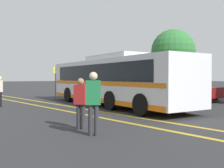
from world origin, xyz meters
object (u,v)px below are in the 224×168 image
transit_bus (112,80)px  parked_car_0 (88,87)px  parked_car_2 (191,90)px  tree_3 (173,51)px  parked_car_1 (132,89)px  pedestrian_2 (81,100)px  pedestrian_1 (93,99)px  bus_stop_sign (56,78)px  pedestrian_0 (0,89)px

transit_bus → parked_car_0: transit_bus is taller
parked_car_2 → tree_3: tree_3 is taller
parked_car_1 → pedestrian_2: bearing=-140.6°
pedestrian_1 → parked_car_2: bearing=59.4°
bus_stop_sign → tree_3: size_ratio=0.41×
tree_3 → pedestrian_1: bearing=-59.8°
parked_car_2 → bus_stop_sign: bearing=130.0°
parked_car_2 → pedestrian_0: bearing=158.7°
pedestrian_0 → pedestrian_1: bearing=0.9°
parked_car_0 → pedestrian_1: pedestrian_1 is taller
pedestrian_0 → pedestrian_2: 8.65m
pedestrian_0 → parked_car_1: bearing=95.3°
transit_bus → parked_car_2: 6.58m
transit_bus → parked_car_2: (1.23, 6.41, -0.80)m
pedestrian_2 → pedestrian_1: bearing=-42.1°
pedestrian_1 → tree_3: (-9.80, 16.86, 3.24)m
transit_bus → tree_3: size_ratio=1.95×
parked_car_0 → pedestrian_0: size_ratio=2.69×
parked_car_2 → pedestrian_2: bearing=-161.0°
pedestrian_0 → parked_car_0: bearing=126.3°
pedestrian_0 → parked_car_2: bearing=69.6°
pedestrian_1 → parked_car_0: bearing=93.8°
parked_car_0 → bus_stop_sign: 7.71m
parked_car_1 → pedestrian_1: pedestrian_1 is taller
bus_stop_sign → tree_3: tree_3 is taller
pedestrian_2 → tree_3: (-8.73, 16.60, 3.36)m
pedestrian_0 → bus_stop_sign: (-3.21, 5.30, 0.64)m
parked_car_2 → parked_car_0: bearing=92.9°
parked_car_0 → tree_3: tree_3 is taller
parked_car_0 → pedestrian_1: 21.02m
tree_3 → parked_car_0: bearing=-146.6°
parked_car_0 → tree_3: size_ratio=0.74×
pedestrian_0 → pedestrian_1: pedestrian_1 is taller
parked_car_1 → pedestrian_0: (0.48, -11.27, 0.33)m
pedestrian_2 → bus_stop_sign: (-11.86, 5.37, 0.70)m
transit_bus → parked_car_1: (-4.32, 5.94, -0.87)m
parked_car_2 → bus_stop_sign: size_ratio=1.57×
pedestrian_1 → transit_bus: bearing=84.4°
parked_car_2 → tree_3: bearing=49.2°
transit_bus → bus_stop_sign: transit_bus is taller
pedestrian_1 → pedestrian_2: pedestrian_1 is taller
pedestrian_0 → pedestrian_2: pedestrian_0 is taller
parked_car_2 → pedestrian_2: (3.59, -11.82, 0.19)m
pedestrian_0 → pedestrian_2: (8.65, -0.08, -0.07)m
parked_car_1 → bus_stop_sign: size_ratio=1.85×
parked_car_0 → parked_car_1: size_ratio=0.98×
bus_stop_sign → parked_car_2: bearing=-44.3°
transit_bus → pedestrian_2: (4.81, -5.41, -0.61)m
transit_bus → pedestrian_0: size_ratio=7.10×
parked_car_0 → parked_car_2: bearing=-85.0°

